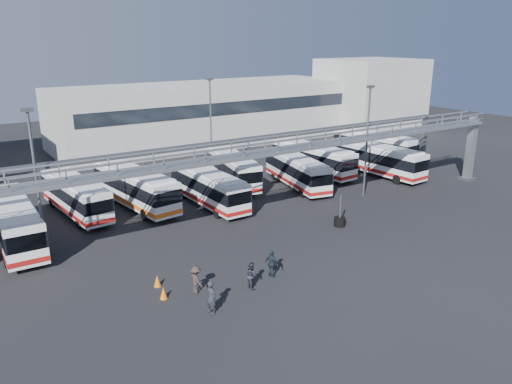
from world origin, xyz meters
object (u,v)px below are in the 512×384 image
bus_3 (135,187)px  pedestrian_a (211,297)px  bus_7 (313,158)px  bus_4 (209,187)px  cone_right (164,293)px  light_pole_left (36,179)px  bus_5 (232,168)px  light_pole_mid (367,136)px  pedestrian_c (196,280)px  bus_2 (76,195)px  bus_6 (297,170)px  pedestrian_b (251,275)px  bus_1 (14,221)px  pedestrian_d (272,264)px  light_pole_back (211,121)px  bus_8 (379,159)px  cone_left (157,281)px  bus_9 (374,145)px  tire_stack (340,221)px

bus_3 → pedestrian_a: bus_3 is taller
bus_7 → bus_3: bearing=175.5°
bus_4 → cone_right: 16.56m
light_pole_left → bus_5: light_pole_left is taller
light_pole_mid → pedestrian_c: light_pole_mid is taller
light_pole_left → bus_4: light_pole_left is taller
bus_2 → light_pole_left: bearing=-121.7°
bus_6 → pedestrian_a: bearing=-127.1°
bus_3 → bus_4: 6.34m
light_pole_left → bus_2: light_pole_left is taller
pedestrian_b → cone_right: pedestrian_b is taller
light_pole_mid → bus_4: 15.09m
pedestrian_a → pedestrian_c: size_ratio=1.13×
bus_1 → pedestrian_d: size_ratio=6.09×
bus_5 → light_pole_left: bearing=-143.8°
bus_4 → pedestrian_d: bearing=-103.8°
bus_3 → bus_7: bus_3 is taller
bus_1 → bus_4: 15.71m
bus_1 → pedestrian_b: bus_1 is taller
light_pole_back → pedestrian_c: light_pole_back is taller
bus_3 → bus_6: size_ratio=1.08×
bus_5 → bus_3: bearing=-161.0°
light_pole_left → cone_right: light_pole_left is taller
light_pole_mid → pedestrian_a: size_ratio=5.31×
pedestrian_b → pedestrian_c: 3.27m
cone_right → bus_5: bearing=49.6°
bus_2 → bus_8: bearing=-15.1°
pedestrian_a → bus_8: bearing=-71.3°
bus_4 → bus_5: (5.03, 4.50, 0.05)m
bus_3 → cone_left: 15.35m
pedestrian_b → pedestrian_d: bearing=-69.8°
bus_2 → cone_left: size_ratio=14.59×
bus_2 → pedestrian_a: bus_2 is taller
bus_7 → bus_9: bus_9 is taller
bus_8 → cone_left: bearing=-164.0°
pedestrian_a → cone_right: 3.34m
pedestrian_b → cone_left: (-4.60, 3.26, -0.46)m
pedestrian_a → light_pole_mid: bearing=-73.2°
light_pole_back → pedestrian_c: (-13.62, -23.15, -4.88)m
bus_9 → pedestrian_b: bus_9 is taller
light_pole_back → bus_2: (-15.87, -5.54, -4.01)m
bus_9 → pedestrian_c: size_ratio=6.47×
bus_8 → cone_left: 31.52m
light_pole_mid → pedestrian_b: (-18.59, -9.36, -4.91)m
bus_7 → bus_8: bearing=-41.0°
bus_5 → pedestrian_b: (-10.12, -19.33, -0.95)m
pedestrian_a → pedestrian_c: 2.45m
pedestrian_a → tire_stack: bearing=-77.0°
pedestrian_d → cone_right: size_ratio=2.53×
bus_6 → pedestrian_d: bearing=-120.9°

